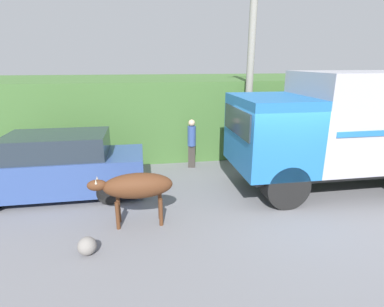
# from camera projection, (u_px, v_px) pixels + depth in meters

# --- Properties ---
(ground_plane) EXTENTS (60.00, 60.00, 0.00)m
(ground_plane) POSITION_uv_depth(u_px,v_px,m) (279.00, 204.00, 7.93)
(ground_plane) COLOR slate
(hillside_embankment) EXTENTS (32.00, 6.78, 2.94)m
(hillside_embankment) POSITION_uv_depth(u_px,v_px,m) (215.00, 109.00, 14.29)
(hillside_embankment) COLOR #426B33
(hillside_embankment) RESTS_ON ground_plane
(building_backdrop) EXTENTS (6.63, 2.70, 2.78)m
(building_backdrop) POSITION_uv_depth(u_px,v_px,m) (139.00, 119.00, 12.02)
(building_backdrop) COLOR #99ADB7
(building_backdrop) RESTS_ON ground_plane
(cargo_truck) EXTENTS (6.31, 2.52, 3.37)m
(cargo_truck) POSITION_uv_depth(u_px,v_px,m) (347.00, 126.00, 8.56)
(cargo_truck) COLOR #2D2D2D
(cargo_truck) RESTS_ON ground_plane
(brown_cow) EXTENTS (1.88, 0.58, 1.25)m
(brown_cow) POSITION_uv_depth(u_px,v_px,m) (136.00, 187.00, 6.73)
(brown_cow) COLOR #512D19
(brown_cow) RESTS_ON ground_plane
(parked_suv) EXTENTS (4.78, 1.77, 1.77)m
(parked_suv) POSITION_uv_depth(u_px,v_px,m) (56.00, 167.00, 8.25)
(parked_suv) COLOR #334C8C
(parked_suv) RESTS_ON ground_plane
(pedestrian_on_hill) EXTENTS (0.34, 0.34, 1.73)m
(pedestrian_on_hill) POSITION_uv_depth(u_px,v_px,m) (192.00, 141.00, 10.45)
(pedestrian_on_hill) COLOR #38332D
(pedestrian_on_hill) RESTS_ON ground_plane
(utility_pole) EXTENTS (0.90, 0.25, 6.63)m
(utility_pole) POSITION_uv_depth(u_px,v_px,m) (250.00, 68.00, 10.29)
(utility_pole) COLOR gray
(utility_pole) RESTS_ON ground_plane
(roadside_rock) EXTENTS (0.36, 0.36, 0.36)m
(roadside_rock) POSITION_uv_depth(u_px,v_px,m) (87.00, 246.00, 5.84)
(roadside_rock) COLOR gray
(roadside_rock) RESTS_ON ground_plane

